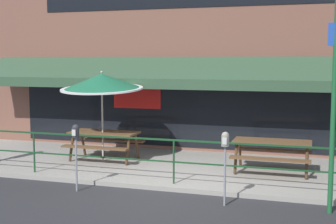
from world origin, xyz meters
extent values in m
plane|color=#2D2D30|center=(0.00, 0.00, 0.00)|extent=(120.00, 120.00, 0.00)
cube|color=#9E998E|center=(0.00, 2.00, 0.05)|extent=(15.00, 4.00, 0.10)
cube|color=brown|center=(0.00, 4.25, 3.43)|extent=(15.00, 0.50, 6.86)
cube|color=black|center=(0.00, 3.99, 1.35)|extent=(12.00, 0.02, 2.30)
cube|color=red|center=(-2.25, 3.97, 1.65)|extent=(1.50, 0.02, 0.70)
cube|color=#335138|center=(0.00, 3.45, 2.50)|extent=(13.80, 0.92, 0.70)
cube|color=#335138|center=(0.00, 2.94, 2.10)|extent=(13.80, 0.08, 0.28)
cylinder|color=#194723|center=(-3.45, 0.30, 0.57)|extent=(0.04, 0.04, 0.95)
cylinder|color=#194723|center=(0.00, 0.30, 0.57)|extent=(0.04, 0.04, 0.95)
cube|color=#194723|center=(0.00, 0.30, 1.05)|extent=(13.80, 0.04, 0.04)
cube|color=#194723|center=(0.00, 0.30, 0.57)|extent=(13.80, 0.03, 0.03)
cube|color=brown|center=(-2.44, 2.04, 0.84)|extent=(1.80, 0.80, 0.05)
cube|color=brown|center=(-2.44, 1.46, 0.54)|extent=(1.80, 0.26, 0.04)
cube|color=brown|center=(-2.44, 2.62, 0.54)|extent=(1.80, 0.26, 0.04)
cylinder|color=#48311E|center=(-1.64, 1.72, 0.47)|extent=(0.07, 0.30, 0.73)
cylinder|color=#48311E|center=(-1.64, 2.36, 0.47)|extent=(0.07, 0.30, 0.73)
cylinder|color=#48311E|center=(-3.24, 1.72, 0.47)|extent=(0.07, 0.30, 0.73)
cylinder|color=#48311E|center=(-3.24, 2.36, 0.47)|extent=(0.07, 0.30, 0.73)
cube|color=brown|center=(1.93, 1.94, 0.84)|extent=(1.80, 0.80, 0.05)
cube|color=brown|center=(1.93, 1.36, 0.54)|extent=(1.80, 0.26, 0.04)
cube|color=brown|center=(1.93, 2.52, 0.54)|extent=(1.80, 0.26, 0.04)
cylinder|color=#48311E|center=(2.73, 1.62, 0.47)|extent=(0.07, 0.30, 0.73)
cylinder|color=#48311E|center=(2.73, 2.26, 0.47)|extent=(0.07, 0.30, 0.73)
cylinder|color=#48311E|center=(1.13, 1.62, 0.47)|extent=(0.07, 0.30, 0.73)
cylinder|color=#48311E|center=(1.13, 2.26, 0.47)|extent=(0.07, 0.30, 0.73)
cylinder|color=#B7B2A8|center=(-2.44, 1.95, 1.25)|extent=(0.04, 0.04, 2.30)
cone|color=#1E6B47|center=(-2.44, 1.95, 2.20)|extent=(2.10, 2.12, 0.54)
cylinder|color=white|center=(-2.44, 1.95, 2.01)|extent=(2.14, 2.14, 0.18)
sphere|color=#B7B2A8|center=(-2.44, 1.95, 2.44)|extent=(0.07, 0.07, 0.07)
cylinder|color=gray|center=(-1.89, -0.53, 0.57)|extent=(0.04, 0.04, 1.15)
cylinder|color=#2D2D33|center=(-1.89, -0.53, 1.25)|extent=(0.15, 0.15, 0.20)
sphere|color=#2D2D33|center=(-1.89, -0.53, 1.35)|extent=(0.14, 0.14, 0.14)
cube|color=silver|center=(-1.89, -0.61, 1.26)|extent=(0.08, 0.01, 0.13)
cylinder|color=gray|center=(1.27, -0.59, 0.57)|extent=(0.04, 0.04, 1.15)
cylinder|color=gray|center=(1.27, -0.59, 1.25)|extent=(0.15, 0.15, 0.20)
sphere|color=gray|center=(1.27, -0.59, 1.35)|extent=(0.14, 0.14, 0.14)
cube|color=silver|center=(1.27, -0.68, 1.26)|extent=(0.08, 0.01, 0.13)
cylinder|color=#1E6033|center=(3.17, -0.45, 2.22)|extent=(0.09, 0.09, 4.44)
camera|label=1|loc=(2.81, -9.15, 2.76)|focal=50.00mm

